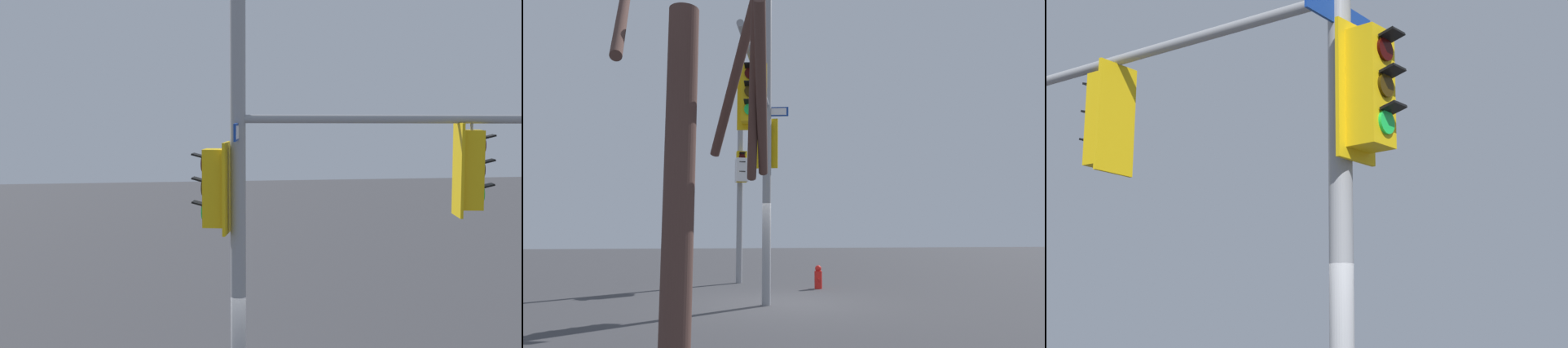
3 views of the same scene
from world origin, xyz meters
The scene contains 5 objects.
ground_plane centered at (0.00, 0.00, 0.00)m, with size 80.00×80.00×0.00m, color #3B3B3F.
main_signal_pole_assembly centered at (0.94, -0.36, 4.84)m, with size 5.27×3.66×9.31m.
secondary_pole_assembly centered at (-4.66, -0.83, 3.94)m, with size 0.76×0.47×7.73m.
bare_tree_behind_pole centered at (7.16, -1.85, 2.27)m, with size 1.70×1.68×4.53m.
fire_hydrant_fallback centered at (-2.82, 1.58, 0.34)m, with size 0.38×0.24×0.73m.
Camera 2 is at (11.66, -1.52, 1.78)m, focal length 31.38 mm.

